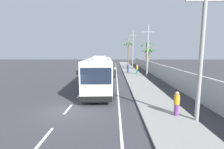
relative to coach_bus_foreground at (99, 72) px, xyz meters
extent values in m
plane|color=#3A3A3F|center=(-1.73, -6.62, -1.94)|extent=(160.00, 160.00, 0.00)
cube|color=gray|center=(5.07, 3.38, -1.87)|extent=(3.20, 90.00, 0.14)
cube|color=white|center=(-1.73, -10.50, -1.94)|extent=(0.16, 2.00, 0.01)
cube|color=white|center=(-1.73, -6.47, -1.94)|extent=(0.16, 2.00, 0.01)
cube|color=white|center=(-1.73, -2.44, -1.94)|extent=(0.16, 2.00, 0.01)
cube|color=white|center=(-1.73, 1.59, -1.94)|extent=(0.16, 2.00, 0.01)
cube|color=white|center=(-1.73, 5.62, -1.94)|extent=(0.16, 2.00, 0.01)
cube|color=white|center=(-1.73, 9.65, -1.94)|extent=(0.16, 2.00, 0.01)
cube|color=white|center=(-1.73, 13.68, -1.94)|extent=(0.16, 2.00, 0.01)
cube|color=white|center=(-1.73, 17.72, -1.94)|extent=(0.16, 2.00, 0.01)
cube|color=white|center=(-1.73, 21.75, -1.94)|extent=(0.16, 2.00, 0.01)
cube|color=white|center=(-1.73, 25.78, -1.94)|extent=(0.16, 2.00, 0.01)
cube|color=white|center=(-1.73, 29.81, -1.94)|extent=(0.16, 2.00, 0.01)
cube|color=white|center=(-1.73, 33.84, -1.94)|extent=(0.16, 2.00, 0.01)
cube|color=white|center=(-1.73, 37.87, -1.94)|extent=(0.16, 2.00, 0.01)
cube|color=white|center=(-1.73, 41.90, -1.94)|extent=(0.16, 2.00, 0.01)
cube|color=white|center=(2.06, 8.38, -1.94)|extent=(0.14, 70.00, 0.01)
cube|color=#B2B2AD|center=(8.87, 7.38, -0.82)|extent=(0.24, 60.00, 2.24)
cube|color=silver|center=(0.00, -0.03, -0.02)|extent=(3.16, 11.76, 3.06)
cube|color=#192333|center=(-0.01, 0.17, 0.51)|extent=(3.14, 10.83, 0.98)
cube|color=#192333|center=(0.29, -5.80, 0.44)|extent=(2.37, 0.22, 1.29)
cube|color=blue|center=(0.00, -0.03, -0.71)|extent=(3.18, 11.53, 0.55)
cube|color=black|center=(0.30, -5.89, -1.35)|extent=(2.53, 0.29, 0.44)
cube|color=#B7B7B7|center=(-0.07, 1.43, 1.65)|extent=(1.54, 2.63, 0.28)
cube|color=black|center=(1.75, -5.52, 0.67)|extent=(0.12, 0.09, 0.36)
cube|color=black|center=(-1.18, -5.67, 0.67)|extent=(0.12, 0.09, 0.36)
cylinder|color=black|center=(1.47, -4.03, -1.42)|extent=(0.37, 1.05, 1.04)
cylinder|color=black|center=(-1.05, -4.16, -1.42)|extent=(0.37, 1.05, 1.04)
cylinder|color=black|center=(1.08, 3.53, -1.42)|extent=(0.37, 1.05, 1.04)
cylinder|color=black|center=(-1.43, 3.40, -1.42)|extent=(0.37, 1.05, 1.04)
cylinder|color=black|center=(1.75, 8.36, -1.64)|extent=(0.12, 0.60, 0.60)
cylinder|color=black|center=(1.71, 9.72, -1.64)|extent=(0.14, 0.60, 0.60)
cube|color=#1947B2|center=(1.73, 8.99, -1.42)|extent=(0.27, 1.11, 0.36)
cube|color=black|center=(1.72, 9.29, -1.22)|extent=(0.26, 0.61, 0.12)
cylinder|color=gray|center=(1.74, 8.48, -1.34)|extent=(0.07, 0.32, 0.67)
cylinder|color=black|center=(1.74, 8.58, -0.90)|extent=(0.56, 0.06, 0.04)
sphere|color=#EAEACC|center=(1.74, 8.46, -1.04)|extent=(0.14, 0.14, 0.14)
cylinder|color=#2D7A47|center=(1.72, 9.24, -0.92)|extent=(0.32, 0.32, 0.60)
sphere|color=white|center=(1.72, 9.24, -0.49)|extent=(0.26, 0.26, 0.26)
cylinder|color=navy|center=(4.32, 14.08, -1.38)|extent=(0.28, 0.28, 0.84)
cylinder|color=navy|center=(4.32, 14.08, -0.63)|extent=(0.36, 0.36, 0.67)
sphere|color=#9E704C|center=(4.32, 14.08, -0.19)|extent=(0.24, 0.24, 0.24)
cylinder|color=#75388E|center=(5.67, -7.87, -1.43)|extent=(0.28, 0.28, 0.75)
cylinder|color=gold|center=(5.67, -7.87, -0.75)|extent=(0.36, 0.36, 0.59)
sphere|color=tan|center=(5.67, -7.87, -0.35)|extent=(0.24, 0.24, 0.24)
cylinder|color=#2D7A47|center=(5.89, 12.36, -1.38)|extent=(0.28, 0.28, 0.84)
cylinder|color=gold|center=(5.89, 12.36, -0.63)|extent=(0.36, 0.36, 0.67)
sphere|color=beige|center=(5.89, 12.36, -0.20)|extent=(0.22, 0.22, 0.22)
cylinder|color=#9E9E99|center=(6.63, -8.59, 2.16)|extent=(0.24, 0.24, 8.21)
cube|color=#9E9E99|center=(6.63, -8.59, 5.02)|extent=(2.12, 0.12, 0.12)
cylinder|color=#9E9E99|center=(7.14, 9.38, 2.36)|extent=(0.24, 0.24, 8.60)
cube|color=#9E9E99|center=(7.14, 9.38, 5.48)|extent=(2.11, 0.12, 0.12)
cylinder|color=#4C4742|center=(6.30, 9.38, 5.60)|extent=(0.08, 0.08, 0.16)
cylinder|color=#4C4742|center=(7.99, 9.38, 5.60)|extent=(0.08, 0.08, 0.16)
cylinder|color=#9E9E99|center=(6.65, 27.34, 2.99)|extent=(0.24, 0.24, 9.87)
cube|color=#9E9E99|center=(6.65, 27.34, 6.69)|extent=(1.89, 0.12, 0.12)
cylinder|color=#4C4742|center=(5.90, 27.34, 6.81)|extent=(0.08, 0.08, 0.16)
cylinder|color=#4C4742|center=(7.41, 27.34, 6.81)|extent=(0.08, 0.08, 0.16)
cylinder|color=#9E9E99|center=(5.83, 27.34, 5.69)|extent=(1.65, 0.09, 0.09)
cube|color=#4C4C51|center=(5.00, 27.34, 5.63)|extent=(0.44, 0.24, 0.14)
cylinder|color=#9E9E99|center=(6.95, 45.30, 2.51)|extent=(0.24, 0.24, 8.91)
cube|color=#9E9E99|center=(6.95, 45.30, 5.54)|extent=(2.38, 0.12, 0.12)
cylinder|color=#4C4742|center=(6.00, 45.30, 5.66)|extent=(0.08, 0.08, 0.16)
cylinder|color=#4C4742|center=(7.91, 45.30, 5.66)|extent=(0.08, 0.08, 0.16)
cylinder|color=#9E9E99|center=(5.71, 45.30, 4.91)|extent=(2.48, 0.09, 0.09)
cube|color=#4C4C51|center=(4.48, 45.30, 4.85)|extent=(0.44, 0.24, 0.14)
cylinder|color=brown|center=(9.04, 17.69, 0.48)|extent=(0.34, 0.34, 4.85)
ellipsoid|color=#3D893D|center=(9.97, 17.83, 2.73)|extent=(1.95, 0.64, 0.68)
ellipsoid|color=#3D893D|center=(9.58, 18.36, 2.54)|extent=(1.39, 1.61, 1.05)
ellipsoid|color=#3D893D|center=(8.73, 18.49, 2.52)|extent=(0.97, 1.77, 1.09)
ellipsoid|color=#3D893D|center=(8.26, 18.15, 2.63)|extent=(1.78, 1.25, 0.88)
ellipsoid|color=#3D893D|center=(8.16, 17.41, 2.68)|extent=(1.91, 0.92, 0.78)
ellipsoid|color=#3D893D|center=(8.80, 16.79, 2.72)|extent=(0.84, 1.94, 0.70)
ellipsoid|color=#3D893D|center=(9.63, 17.02, 2.61)|extent=(1.49, 1.61, 0.92)
sphere|color=brown|center=(9.04, 17.69, 2.96)|extent=(0.56, 0.56, 0.56)
cylinder|color=brown|center=(9.18, 20.56, 1.17)|extent=(0.35, 0.35, 6.23)
ellipsoid|color=#3D893D|center=(10.14, 20.38, 4.12)|extent=(2.01, 0.72, 0.66)
ellipsoid|color=#3D893D|center=(9.34, 21.44, 3.91)|extent=(0.67, 1.86, 1.07)
ellipsoid|color=#3D893D|center=(8.54, 21.18, 3.92)|extent=(1.58, 1.53, 1.05)
ellipsoid|color=#3D893D|center=(8.54, 19.93, 3.94)|extent=(1.58, 1.56, 1.01)
ellipsoid|color=#3D893D|center=(9.32, 19.68, 3.92)|extent=(0.63, 1.87, 1.05)
sphere|color=brown|center=(9.18, 20.56, 4.34)|extent=(0.56, 0.56, 0.56)
cylinder|color=brown|center=(5.90, 32.79, 1.57)|extent=(0.32, 0.32, 7.02)
ellipsoid|color=#3D893D|center=(6.89, 32.73, 4.74)|extent=(2.06, 0.49, 0.98)
ellipsoid|color=#3D893D|center=(6.57, 33.44, 4.63)|extent=(1.64, 1.60, 1.21)
ellipsoid|color=#3D893D|center=(5.61, 33.75, 4.76)|extent=(0.93, 2.07, 0.95)
ellipsoid|color=#3D893D|center=(5.08, 33.29, 4.66)|extent=(1.87, 1.33, 1.14)
ellipsoid|color=#3D893D|center=(4.97, 32.49, 4.71)|extent=(2.02, 0.97, 1.06)
ellipsoid|color=#3D893D|center=(5.68, 31.81, 4.76)|extent=(0.79, 2.08, 0.95)
ellipsoid|color=#3D893D|center=(6.63, 32.04, 4.91)|extent=(1.75, 1.78, 0.66)
sphere|color=brown|center=(5.90, 32.79, 5.13)|extent=(0.56, 0.56, 0.56)
camera|label=1|loc=(1.72, -17.97, 2.25)|focal=26.12mm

